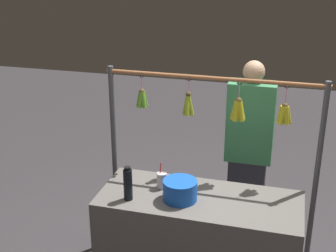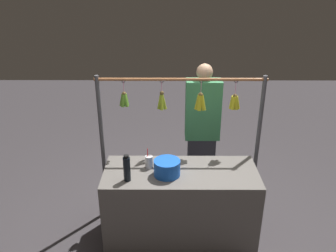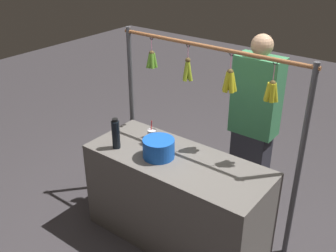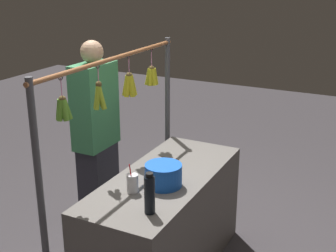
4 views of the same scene
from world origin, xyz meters
name	(u,v)px [view 4 (image 4 of 4)]	position (x,y,z in m)	size (l,w,h in m)	color
market_counter	(164,225)	(0.00, 0.00, 0.40)	(1.54, 0.64, 0.81)	#66605B
display_rack	(117,123)	(-0.02, -0.40, 1.15)	(1.75, 0.12, 1.67)	#4C4C51
water_bottle	(150,194)	(0.51, 0.16, 0.93)	(0.07, 0.07, 0.27)	black
blue_bucket	(163,175)	(0.14, 0.07, 0.88)	(0.26, 0.26, 0.16)	blue
drink_cup	(132,183)	(0.32, -0.07, 0.87)	(0.08, 0.08, 0.21)	silver
vendor_person	(97,142)	(-0.28, -0.78, 0.84)	(0.40, 0.22, 1.70)	#2D2D38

